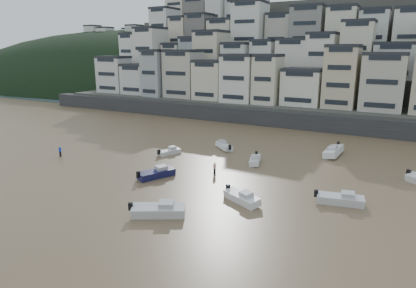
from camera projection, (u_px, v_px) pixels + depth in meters
The scene contains 14 objects.
sea_strip at pixel (118, 80), 205.31m from camera, with size 340.00×340.00×0.00m, color #4C606D.
harbor_wall at pixel (285, 119), 81.10m from camera, with size 140.00×3.00×3.50m, color #38383A.
hillside at pixel (343, 62), 109.96m from camera, with size 141.04×66.00×50.00m.
headland at pixel (127, 83), 189.83m from camera, with size 216.00×135.00×53.33m.
boat_h at pixel (224, 145), 63.47m from camera, with size 4.93×1.61×1.34m, color white, non-canonical shape.
boat_i at pixel (333, 150), 59.50m from camera, with size 6.60×2.16×1.80m, color white, non-canonical shape.
boat_a at pixel (158, 209), 37.83m from camera, with size 5.97×1.95×1.63m, color silver, non-canonical shape.
boat_d at pixel (340, 198), 40.83m from camera, with size 5.48×1.79×1.49m, color silver, non-canonical shape.
boat_f at pixel (169, 151), 60.30m from camera, with size 4.26×1.39×1.16m, color silver, non-canonical shape.
boat_c at pixel (156, 172), 49.31m from camera, with size 5.60×1.83×1.53m, color #151744, non-canonical shape.
boat_e at pixel (255, 159), 55.47m from camera, with size 4.78×1.56×1.30m, color silver, non-canonical shape.
boat_b at pixel (242, 196), 41.29m from camera, with size 5.24×1.72×1.43m, color white, non-canonical shape.
person_blue at pixel (60, 151), 59.00m from camera, with size 0.44×0.44×1.74m, color blue, non-canonical shape.
person_pink at pixel (215, 168), 50.51m from camera, with size 0.44×0.44×1.74m, color #DCA89B, non-canonical shape.
Camera 1 is at (33.51, -13.22, 16.62)m, focal length 32.00 mm.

